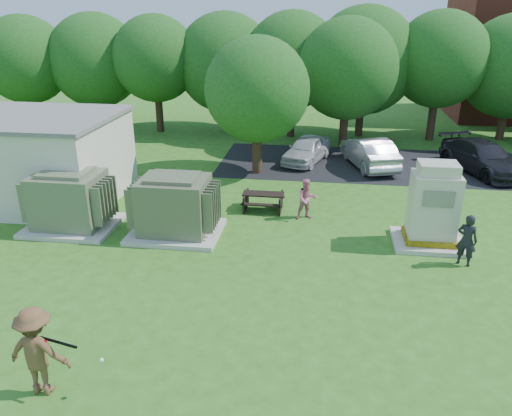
# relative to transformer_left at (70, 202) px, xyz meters

# --- Properties ---
(ground) EXTENTS (120.00, 120.00, 0.00)m
(ground) POSITION_rel_transformer_left_xyz_m (6.50, -4.50, -0.97)
(ground) COLOR #2D6619
(ground) RESTS_ON ground
(parking_strip) EXTENTS (20.00, 6.00, 0.01)m
(parking_strip) POSITION_rel_transformer_left_xyz_m (13.50, 9.00, -0.96)
(parking_strip) COLOR #232326
(parking_strip) RESTS_ON ground
(transformer_left) EXTENTS (3.00, 2.40, 2.07)m
(transformer_left) POSITION_rel_transformer_left_xyz_m (0.00, 0.00, 0.00)
(transformer_left) COLOR beige
(transformer_left) RESTS_ON ground
(transformer_right) EXTENTS (3.00, 2.40, 2.07)m
(transformer_right) POSITION_rel_transformer_left_xyz_m (3.70, 0.00, 0.00)
(transformer_right) COLOR beige
(transformer_right) RESTS_ON ground
(generator_cabinet) EXTENTS (2.25, 1.84, 2.74)m
(generator_cabinet) POSITION_rel_transformer_left_xyz_m (12.02, 0.38, 0.23)
(generator_cabinet) COLOR beige
(generator_cabinet) RESTS_ON ground
(picnic_table) EXTENTS (1.54, 1.15, 0.66)m
(picnic_table) POSITION_rel_transformer_left_xyz_m (6.35, 2.55, -0.56)
(picnic_table) COLOR black
(picnic_table) RESTS_ON ground
(batter) EXTENTS (1.25, 0.73, 1.91)m
(batter) POSITION_rel_transformer_left_xyz_m (3.20, -7.57, -0.02)
(batter) COLOR brown
(batter) RESTS_ON ground
(person_by_generator) EXTENTS (0.70, 0.61, 1.60)m
(person_by_generator) POSITION_rel_transformer_left_xyz_m (12.81, -0.90, -0.17)
(person_by_generator) COLOR black
(person_by_generator) RESTS_ON ground
(person_at_picnic) EXTENTS (0.87, 0.77, 1.50)m
(person_at_picnic) POSITION_rel_transformer_left_xyz_m (8.00, 1.92, -0.22)
(person_at_picnic) COLOR #D57189
(person_at_picnic) RESTS_ON ground
(car_white) EXTENTS (2.60, 4.01, 1.27)m
(car_white) POSITION_rel_transformer_left_xyz_m (7.68, 9.03, -0.33)
(car_white) COLOR silver
(car_white) RESTS_ON ground
(car_silver_a) EXTENTS (2.71, 4.59, 1.43)m
(car_silver_a) POSITION_rel_transformer_left_xyz_m (10.64, 8.64, -0.26)
(car_silver_a) COLOR #AFAFB4
(car_silver_a) RESTS_ON ground
(car_dark) EXTENTS (3.65, 5.24, 1.41)m
(car_dark) POSITION_rel_transformer_left_xyz_m (15.77, 8.51, -0.27)
(car_dark) COLOR black
(car_dark) RESTS_ON ground
(batting_equipment) EXTENTS (1.30, 0.25, 0.45)m
(batting_equipment) POSITION_rel_transformer_left_xyz_m (3.76, -7.60, 0.22)
(batting_equipment) COLOR black
(batting_equipment) RESTS_ON ground
(tree_row) EXTENTS (41.30, 13.30, 7.30)m
(tree_row) POSITION_rel_transformer_left_xyz_m (8.25, 14.00, 3.18)
(tree_row) COLOR #47301E
(tree_row) RESTS_ON ground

